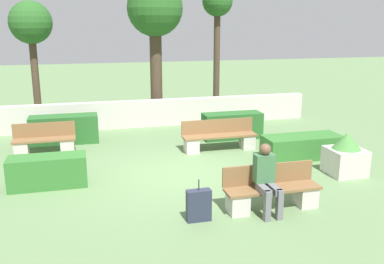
% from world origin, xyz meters
% --- Properties ---
extents(ground_plane, '(60.00, 60.00, 0.00)m').
position_xyz_m(ground_plane, '(0.00, 0.00, 0.00)').
color(ground_plane, '#607F51').
extents(perimeter_wall, '(11.56, 0.30, 0.92)m').
position_xyz_m(perimeter_wall, '(0.00, 5.08, 0.46)').
color(perimeter_wall, beige).
rests_on(perimeter_wall, ground_plane).
extents(bench_front, '(1.87, 0.49, 0.84)m').
position_xyz_m(bench_front, '(1.24, -2.27, 0.33)').
color(bench_front, brown).
rests_on(bench_front, ground_plane).
extents(bench_left_side, '(1.65, 0.49, 0.84)m').
position_xyz_m(bench_left_side, '(-3.25, 2.54, 0.32)').
color(bench_left_side, brown).
rests_on(bench_left_side, ground_plane).
extents(bench_right_side, '(2.11, 0.48, 0.84)m').
position_xyz_m(bench_right_side, '(1.49, 1.74, 0.33)').
color(bench_right_side, brown).
rests_on(bench_right_side, ground_plane).
extents(person_seated_man, '(0.38, 0.63, 1.33)m').
position_xyz_m(person_seated_man, '(1.05, -2.41, 0.73)').
color(person_seated_man, slate).
rests_on(person_seated_man, ground_plane).
extents(hedge_block_near_left, '(1.83, 0.64, 0.80)m').
position_xyz_m(hedge_block_near_left, '(2.27, 2.85, 0.40)').
color(hedge_block_near_left, '#286028').
rests_on(hedge_block_near_left, ground_plane).
extents(hedge_block_near_right, '(1.97, 0.67, 0.83)m').
position_xyz_m(hedge_block_near_right, '(-2.76, 3.59, 0.42)').
color(hedge_block_near_right, '#286028').
rests_on(hedge_block_near_right, ground_plane).
extents(hedge_block_mid_left, '(2.08, 0.83, 0.60)m').
position_xyz_m(hedge_block_mid_left, '(3.40, 0.52, 0.30)').
color(hedge_block_mid_left, '#33702D').
rests_on(hedge_block_mid_left, ground_plane).
extents(hedge_block_mid_right, '(1.66, 0.63, 0.69)m').
position_xyz_m(hedge_block_mid_right, '(-3.01, 0.03, 0.35)').
color(hedge_block_mid_right, '#33702D').
rests_on(hedge_block_mid_right, ground_plane).
extents(planter_corner_left, '(0.81, 0.81, 1.01)m').
position_xyz_m(planter_corner_left, '(3.75, -0.90, 0.46)').
color(planter_corner_left, beige).
rests_on(planter_corner_left, ground_plane).
extents(suitcase, '(0.44, 0.18, 0.79)m').
position_xyz_m(suitcase, '(-0.26, -2.42, 0.30)').
color(suitcase, '#282D42').
rests_on(suitcase, ground_plane).
extents(tree_leftmost, '(1.45, 1.45, 4.23)m').
position_xyz_m(tree_leftmost, '(-3.72, 6.54, 3.39)').
color(tree_leftmost, '#473828').
rests_on(tree_leftmost, ground_plane).
extents(tree_center_left, '(1.96, 1.96, 4.97)m').
position_xyz_m(tree_center_left, '(0.47, 6.03, 3.81)').
color(tree_center_left, '#473828').
rests_on(tree_center_left, ground_plane).
extents(tree_center_right, '(1.14, 1.14, 4.85)m').
position_xyz_m(tree_center_right, '(2.96, 6.64, 3.97)').
color(tree_center_right, '#473828').
rests_on(tree_center_right, ground_plane).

